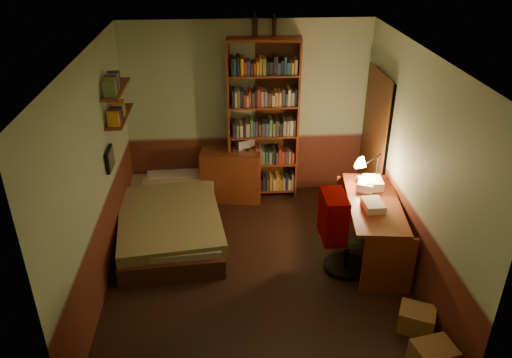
{
  "coord_description": "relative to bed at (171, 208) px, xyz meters",
  "views": [
    {
      "loc": [
        -0.36,
        -4.86,
        3.79
      ],
      "look_at": [
        0.0,
        0.25,
        1.1
      ],
      "focal_mm": 35.0,
      "sensor_mm": 36.0,
      "label": 1
    }
  ],
  "objects": [
    {
      "name": "wall_shelf_upper",
      "position": [
        -0.55,
        0.17,
        1.61
      ],
      "size": [
        0.2,
        0.9,
        0.03
      ],
      "primitive_type": "cube",
      "color": "maroon",
      "rests_on": "wall_left"
    },
    {
      "name": "cardboard_box_a",
      "position": [
        2.62,
        -2.57,
        -0.2
      ],
      "size": [
        0.42,
        0.36,
        0.28
      ],
      "primitive_type": "cube",
      "rotation": [
        0.0,
        0.0,
        0.19
      ],
      "color": "olive",
      "rests_on": "ground"
    },
    {
      "name": "wall_right",
      "position": [
        2.85,
        -0.93,
        0.96
      ],
      "size": [
        0.02,
        4.0,
        2.6
      ],
      "primitive_type": "cube",
      "color": "#98B088",
      "rests_on": "ground"
    },
    {
      "name": "cardboard_box_b",
      "position": [
        2.65,
        -2.05,
        -0.21
      ],
      "size": [
        0.44,
        0.41,
        0.25
      ],
      "primitive_type": "cube",
      "rotation": [
        0.0,
        0.0,
        -0.45
      ],
      "color": "olive",
      "rests_on": "ground"
    },
    {
      "name": "ceiling",
      "position": [
        1.09,
        -0.93,
        2.27
      ],
      "size": [
        3.5,
        4.0,
        0.02
      ],
      "primitive_type": "cube",
      "color": "silver",
      "rests_on": "wall_back"
    },
    {
      "name": "bookshelf",
      "position": [
        1.32,
        0.92,
        0.85
      ],
      "size": [
        1.05,
        0.42,
        2.38
      ],
      "primitive_type": "cube",
      "rotation": [
        0.0,
        0.0,
        -0.1
      ],
      "color": "maroon",
      "rests_on": "ground"
    },
    {
      "name": "bottle_left",
      "position": [
        1.2,
        1.02,
        2.17
      ],
      "size": [
        0.08,
        0.08,
        0.26
      ],
      "primitive_type": "cylinder",
      "rotation": [
        0.0,
        0.0,
        -0.17
      ],
      "color": "black",
      "rests_on": "bookshelf"
    },
    {
      "name": "wall_left",
      "position": [
        -0.67,
        -0.93,
        0.96
      ],
      "size": [
        0.02,
        4.0,
        2.6
      ],
      "primitive_type": "cube",
      "color": "#98B088",
      "rests_on": "ground"
    },
    {
      "name": "bed",
      "position": [
        0.0,
        0.0,
        0.0
      ],
      "size": [
        1.39,
        2.37,
        0.68
      ],
      "primitive_type": "cube",
      "rotation": [
        0.0,
        0.0,
        0.08
      ],
      "color": "olive",
      "rests_on": "ground"
    },
    {
      "name": "dresser",
      "position": [
        0.83,
        0.83,
        0.05
      ],
      "size": [
        0.92,
        0.54,
        0.78
      ],
      "primitive_type": "cube",
      "rotation": [
        0.0,
        0.0,
        -0.12
      ],
      "color": "maroon",
      "rests_on": "ground"
    },
    {
      "name": "floor",
      "position": [
        1.09,
        -0.93,
        -0.35
      ],
      "size": [
        3.5,
        4.0,
        0.02
      ],
      "primitive_type": "cube",
      "color": "black",
      "rests_on": "ground"
    },
    {
      "name": "desk",
      "position": [
        2.51,
        -0.76,
        0.05
      ],
      "size": [
        0.78,
        1.52,
        0.78
      ],
      "primitive_type": "cube",
      "rotation": [
        0.0,
        0.0,
        -0.12
      ],
      "color": "maroon",
      "rests_on": "ground"
    },
    {
      "name": "wall_shelf_lower",
      "position": [
        -0.55,
        0.17,
        1.26
      ],
      "size": [
        0.2,
        0.9,
        0.03
      ],
      "primitive_type": "cube",
      "color": "maroon",
      "rests_on": "wall_left"
    },
    {
      "name": "door_trim",
      "position": [
        2.78,
        0.37,
        0.66
      ],
      "size": [
        0.02,
        0.98,
        2.08
      ],
      "primitive_type": "cube",
      "color": "#3F210E",
      "rests_on": "ground"
    },
    {
      "name": "office_chair",
      "position": [
        2.16,
        -1.0,
        0.22
      ],
      "size": [
        0.56,
        0.5,
        1.12
      ],
      "primitive_type": "cube",
      "rotation": [
        0.0,
        0.0,
        0.01
      ],
      "color": "#355C36",
      "rests_on": "ground"
    },
    {
      "name": "doorway",
      "position": [
        2.81,
        0.37,
        0.66
      ],
      "size": [
        0.06,
        0.9,
        2.0
      ],
      "primitive_type": "cube",
      "color": "black",
      "rests_on": "ground"
    },
    {
      "name": "bottle_right",
      "position": [
        1.46,
        1.02,
        2.15
      ],
      "size": [
        0.06,
        0.06,
        0.23
      ],
      "primitive_type": "cylinder",
      "rotation": [
        0.0,
        0.0,
        0.03
      ],
      "color": "black",
      "rests_on": "bookshelf"
    },
    {
      "name": "wall_front",
      "position": [
        1.09,
        -2.94,
        0.96
      ],
      "size": [
        3.5,
        0.02,
        2.6
      ],
      "primitive_type": "cube",
      "color": "#98B088",
      "rests_on": "ground"
    },
    {
      "name": "paper_stack",
      "position": [
        2.49,
        -0.43,
        0.5
      ],
      "size": [
        0.28,
        0.31,
        0.1
      ],
      "primitive_type": "cube",
      "rotation": [
        0.0,
        0.0,
        -0.42
      ],
      "color": "silver",
      "rests_on": "desk"
    },
    {
      "name": "framed_picture",
      "position": [
        -0.63,
        -0.33,
        0.91
      ],
      "size": [
        0.04,
        0.32,
        0.26
      ],
      "primitive_type": "cube",
      "color": "black",
      "rests_on": "wall_left"
    },
    {
      "name": "mini_stereo",
      "position": [
        1.03,
        0.96,
        0.51
      ],
      "size": [
        0.32,
        0.28,
        0.14
      ],
      "primitive_type": "cube",
      "rotation": [
        0.0,
        0.0,
        0.39
      ],
      "color": "#B2B2B7",
      "rests_on": "dresser"
    },
    {
      "name": "wall_back",
      "position": [
        1.09,
        1.08,
        0.96
      ],
      "size": [
        3.5,
        0.02,
        2.6
      ],
      "primitive_type": "cube",
      "color": "#98B088",
      "rests_on": "ground"
    },
    {
      "name": "red_jacket",
      "position": [
        1.88,
        -1.03,
        1.06
      ],
      "size": [
        0.4,
        0.53,
        0.56
      ],
      "primitive_type": "cube",
      "rotation": [
        0.0,
        0.0,
        -0.33
      ],
      "color": "#890100",
      "rests_on": "office_chair"
    },
    {
      "name": "desk_lamp",
      "position": [
        2.66,
        -0.27,
        0.75
      ],
      "size": [
        0.21,
        0.21,
        0.6
      ],
      "primitive_type": "cone",
      "rotation": [
        0.0,
        0.0,
        0.21
      ],
      "color": "black",
      "rests_on": "desk"
    }
  ]
}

